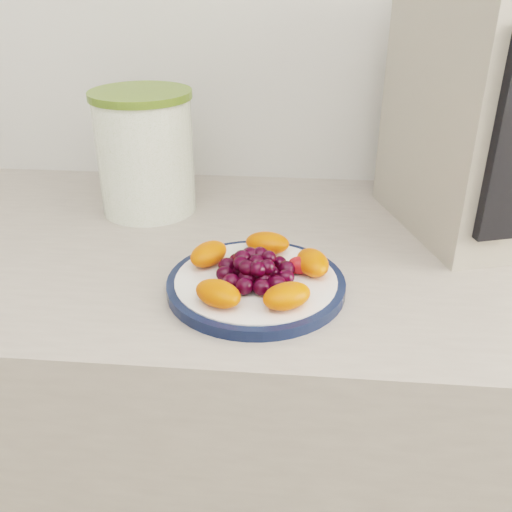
{
  "coord_description": "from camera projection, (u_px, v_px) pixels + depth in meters",
  "views": [
    {
      "loc": [
        -0.02,
        0.43,
        1.29
      ],
      "look_at": [
        -0.08,
        1.07,
        0.95
      ],
      "focal_mm": 40.0,
      "sensor_mm": 36.0,
      "label": 1
    }
  ],
  "objects": [
    {
      "name": "plate_rim",
      "position": [
        256.0,
        285.0,
        0.74
      ],
      "size": [
        0.23,
        0.23,
        0.01
      ],
      "primitive_type": "cylinder",
      "color": "#0F1937",
      "rests_on": "counter"
    },
    {
      "name": "canister_lid",
      "position": [
        140.0,
        94.0,
        0.9
      ],
      "size": [
        0.19,
        0.19,
        0.01
      ],
      "primitive_type": "cylinder",
      "rotation": [
        0.0,
        0.0,
        -0.14
      ],
      "color": "#597327",
      "rests_on": "canister"
    },
    {
      "name": "plate_face",
      "position": [
        256.0,
        284.0,
        0.74
      ],
      "size": [
        0.21,
        0.21,
        0.02
      ],
      "primitive_type": "cylinder",
      "color": "white",
      "rests_on": "counter"
    },
    {
      "name": "appliance_body",
      "position": [
        486.0,
        113.0,
        0.85
      ],
      "size": [
        0.28,
        0.34,
        0.36
      ],
      "primitive_type": "cube",
      "rotation": [
        0.0,
        0.0,
        0.3
      ],
      "color": "#A59C8C",
      "rests_on": "counter"
    },
    {
      "name": "fruit_plate",
      "position": [
        260.0,
        268.0,
        0.73
      ],
      "size": [
        0.2,
        0.2,
        0.04
      ],
      "color": "#F44006",
      "rests_on": "plate_face"
    },
    {
      "name": "canister",
      "position": [
        146.0,
        156.0,
        0.94
      ],
      "size": [
        0.18,
        0.18,
        0.19
      ],
      "primitive_type": "cylinder",
      "rotation": [
        0.0,
        0.0,
        -0.14
      ],
      "color": "#51711C",
      "rests_on": "counter"
    },
    {
      "name": "counter",
      "position": [
        305.0,
        461.0,
        1.07
      ],
      "size": [
        3.5,
        0.6,
        0.9
      ],
      "primitive_type": "cube",
      "color": "#AEA295",
      "rests_on": "floor"
    },
    {
      "name": "cabinet_face",
      "position": [
        305.0,
        472.0,
        1.08
      ],
      "size": [
        3.48,
        0.58,
        0.84
      ],
      "primitive_type": "cube",
      "color": "olive",
      "rests_on": "floor"
    }
  ]
}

